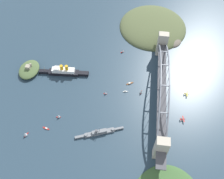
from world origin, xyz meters
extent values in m
plane|color=#283D4C|center=(0.00, 0.00, 0.00)|extent=(1400.00, 1400.00, 0.00)
cube|color=#BCB29E|center=(-102.00, 0.00, 24.66)|extent=(12.20, 17.62, 49.31)
cube|color=#BCB29E|center=(102.00, 0.00, 24.66)|extent=(12.20, 17.62, 49.31)
cube|color=#47474C|center=(0.00, 0.00, 27.27)|extent=(191.80, 13.86, 2.40)
cube|color=#47474C|center=(-120.10, 0.00, 27.27)|extent=(24.00, 13.86, 2.40)
cube|color=#47474C|center=(120.10, 0.00, 27.27)|extent=(24.00, 13.86, 2.40)
cube|color=slate|center=(-89.05, -6.24, 33.16)|extent=(21.43, 1.80, 14.54)
cube|color=slate|center=(-69.26, -6.24, 43.65)|extent=(21.14, 1.80, 12.08)
cube|color=slate|center=(-49.47, -6.24, 51.51)|extent=(20.80, 1.80, 9.59)
cube|color=slate|center=(-29.68, -6.24, 56.75)|extent=(20.41, 1.80, 7.07)
cube|color=slate|center=(-9.89, -6.24, 59.38)|extent=(20.00, 1.80, 4.50)
cube|color=slate|center=(9.89, -6.24, 59.38)|extent=(20.00, 1.80, 4.50)
cube|color=slate|center=(29.68, -6.24, 56.75)|extent=(20.41, 1.80, 7.07)
cube|color=slate|center=(49.47, -6.24, 51.51)|extent=(20.80, 1.80, 9.59)
cube|color=slate|center=(69.26, -6.24, 43.65)|extent=(21.14, 1.80, 12.08)
cube|color=slate|center=(89.05, -6.24, 33.16)|extent=(21.43, 1.80, 14.54)
cube|color=slate|center=(-89.05, 6.24, 33.16)|extent=(21.43, 1.80, 14.54)
cube|color=slate|center=(-69.26, 6.24, 43.65)|extent=(21.14, 1.80, 12.08)
cube|color=slate|center=(-49.47, 6.24, 51.51)|extent=(20.80, 1.80, 9.59)
cube|color=slate|center=(-29.68, 6.24, 56.75)|extent=(20.41, 1.80, 7.07)
cube|color=slate|center=(-9.89, 6.24, 59.38)|extent=(20.00, 1.80, 4.50)
cube|color=slate|center=(9.89, 6.24, 59.38)|extent=(20.00, 1.80, 4.50)
cube|color=slate|center=(29.68, 6.24, 56.75)|extent=(20.41, 1.80, 7.07)
cube|color=slate|center=(49.47, 6.24, 51.51)|extent=(20.80, 1.80, 9.59)
cube|color=slate|center=(69.26, 6.24, 43.65)|extent=(21.14, 1.80, 12.08)
cube|color=slate|center=(89.05, 6.24, 33.16)|extent=(21.43, 1.80, 14.54)
cube|color=slate|center=(-98.95, 0.00, 27.27)|extent=(1.40, 12.47, 1.40)
cube|color=slate|center=(-59.37, 0.00, 48.24)|extent=(1.40, 12.47, 1.40)
cube|color=slate|center=(-19.79, 0.00, 58.72)|extent=(1.40, 12.47, 1.40)
cube|color=slate|center=(19.79, 0.00, 58.72)|extent=(1.40, 12.47, 1.40)
cube|color=slate|center=(59.37, 0.00, 48.24)|extent=(1.40, 12.47, 1.40)
cube|color=slate|center=(98.95, 0.00, 27.27)|extent=(1.40, 12.47, 1.40)
cylinder|color=slate|center=(-79.16, -6.24, 33.76)|extent=(0.56, 0.56, 10.60)
cylinder|color=slate|center=(-79.16, 6.24, 33.76)|extent=(0.56, 0.56, 10.60)
cylinder|color=slate|center=(-59.37, -6.24, 38.35)|extent=(0.56, 0.56, 19.77)
cylinder|color=slate|center=(-59.37, 6.24, 38.35)|extent=(0.56, 0.56, 19.77)
cylinder|color=slate|center=(-39.58, -6.24, 41.63)|extent=(0.56, 0.56, 26.32)
cylinder|color=slate|center=(-39.58, 6.24, 41.63)|extent=(0.56, 0.56, 26.32)
cylinder|color=slate|center=(-19.79, -6.24, 43.59)|extent=(0.56, 0.56, 30.25)
cylinder|color=slate|center=(-19.79, 6.24, 43.59)|extent=(0.56, 0.56, 30.25)
cylinder|color=slate|center=(0.00, -6.24, 44.25)|extent=(0.56, 0.56, 31.56)
cylinder|color=slate|center=(0.00, 6.24, 44.25)|extent=(0.56, 0.56, 31.56)
cylinder|color=slate|center=(19.79, -6.24, 43.59)|extent=(0.56, 0.56, 30.25)
cylinder|color=slate|center=(19.79, 6.24, 43.59)|extent=(0.56, 0.56, 30.25)
cylinder|color=slate|center=(39.58, -6.24, 41.63)|extent=(0.56, 0.56, 26.32)
cylinder|color=slate|center=(39.58, 6.24, 41.63)|extent=(0.56, 0.56, 26.32)
cylinder|color=slate|center=(59.37, -6.24, 38.35)|extent=(0.56, 0.56, 19.77)
cylinder|color=slate|center=(59.37, 6.24, 38.35)|extent=(0.56, 0.56, 19.77)
cylinder|color=slate|center=(79.16, -6.24, 33.76)|extent=(0.56, 0.56, 10.60)
cylinder|color=slate|center=(79.16, 6.24, 33.76)|extent=(0.56, 0.56, 10.60)
ellipsoid|color=#515B38|center=(177.58, 16.31, 0.00)|extent=(144.34, 138.68, 30.20)
ellipsoid|color=#756B5B|center=(145.10, -21.83, 0.00)|extent=(50.52, 41.60, 16.61)
cube|color=black|center=(29.77, 170.72, 2.97)|extent=(15.45, 54.11, 5.93)
cube|color=black|center=(27.71, 206.32, 2.97)|extent=(7.82, 18.19, 5.93)
cube|color=black|center=(31.84, 135.13, 2.97)|extent=(9.18, 18.27, 5.93)
cube|color=white|center=(29.77, 170.72, 9.30)|extent=(12.82, 40.66, 6.73)
cube|color=white|center=(29.13, 181.74, 14.27)|extent=(9.77, 9.35, 3.20)
cylinder|color=gold|center=(29.66, 172.73, 17.08)|extent=(5.57, 5.57, 8.84)
cylinder|color=gold|center=(30.18, 163.72, 17.08)|extent=(5.57, 5.57, 8.84)
cylinder|color=tan|center=(27.84, 204.10, 10.93)|extent=(0.50, 0.50, 10.00)
cube|color=slate|center=(-78.11, 89.21, 1.65)|extent=(22.21, 44.69, 3.29)
cube|color=slate|center=(-67.67, 61.03, 1.65)|extent=(8.17, 15.18, 3.29)
cube|color=slate|center=(-88.55, 117.38, 1.65)|extent=(8.76, 15.40, 3.29)
cube|color=slate|center=(-78.11, 89.21, 5.15)|extent=(13.07, 23.08, 3.72)
cylinder|color=slate|center=(-70.93, 69.84, 4.39)|extent=(4.90, 4.90, 2.20)
cylinder|color=slate|center=(-85.29, 108.58, 4.39)|extent=(4.90, 4.90, 2.20)
cylinder|color=slate|center=(-78.11, 89.21, 12.01)|extent=(0.60, 0.60, 10.00)
cylinder|color=#4C4C51|center=(-79.67, 93.43, 9.21)|extent=(3.85, 3.85, 4.40)
ellipsoid|color=#4C6038|center=(27.80, 234.04, 4.63)|extent=(46.17, 35.49, 9.25)
cube|color=#9E937F|center=(27.80, 234.04, 11.05)|extent=(8.00, 8.00, 7.30)
cylinder|color=gray|center=(32.30, 230.54, 11.42)|extent=(3.60, 3.60, 8.03)
cylinder|color=#B7B7B2|center=(12.21, -45.37, 0.45)|extent=(1.38, 5.97, 0.90)
cylinder|color=#B7B7B2|center=(9.10, -45.12, 0.45)|extent=(1.38, 5.97, 0.90)
cylinder|color=maroon|center=(12.21, -45.37, 1.49)|extent=(0.14, 0.14, 1.19)
cylinder|color=maroon|center=(9.10, -45.12, 1.49)|extent=(0.14, 0.14, 1.19)
ellipsoid|color=gold|center=(10.65, -45.25, 2.65)|extent=(1.70, 7.24, 1.12)
cylinder|color=maroon|center=(10.39, -48.47, 2.65)|extent=(1.13, 0.88, 1.07)
cube|color=gold|center=(10.58, -46.14, 3.13)|extent=(11.45, 2.61, 0.20)
cube|color=gold|center=(10.91, -42.10, 2.76)|extent=(4.39, 1.45, 0.12)
cube|color=maroon|center=(10.91, -42.10, 3.96)|extent=(0.21, 1.11, 1.50)
cylinder|color=#B7B7B2|center=(-37.60, -36.71, 0.45)|extent=(2.00, 5.98, 0.90)
cylinder|color=#B7B7B2|center=(-40.76, -37.32, 0.45)|extent=(2.00, 5.98, 0.90)
cylinder|color=maroon|center=(-37.60, -36.71, 1.44)|extent=(0.14, 0.14, 1.08)
cylinder|color=maroon|center=(-40.76, -37.32, 1.44)|extent=(0.14, 0.14, 1.08)
ellipsoid|color=#B21E19|center=(-39.18, -37.01, 2.60)|extent=(2.70, 7.98, 1.24)
cylinder|color=maroon|center=(-38.51, -40.50, 2.60)|extent=(1.30, 1.01, 1.17)
cube|color=#B21E19|center=(-39.00, -37.98, 3.13)|extent=(11.38, 3.79, 0.20)
cube|color=#B21E19|center=(-39.84, -33.60, 2.73)|extent=(4.41, 1.89, 0.12)
cube|color=maroon|center=(-39.84, -33.60, 3.97)|extent=(0.33, 1.10, 1.50)
cube|color=#B2231E|center=(-80.71, 172.32, 0.42)|extent=(4.57, 7.32, 0.83)
cube|color=#B2231E|center=(-79.47, 176.69, 0.42)|extent=(2.11, 2.61, 0.83)
cube|color=#B2231E|center=(-81.95, 167.96, 0.42)|extent=(2.41, 2.69, 0.83)
cube|color=beige|center=(-80.94, 171.50, 1.35)|extent=(3.09, 3.89, 1.03)
cube|color=brown|center=(22.45, 51.20, 0.51)|extent=(6.81, 8.38, 1.02)
cube|color=brown|center=(25.09, 46.73, 0.51)|extent=(2.88, 3.16, 1.02)
cube|color=brown|center=(19.80, 55.67, 0.51)|extent=(3.20, 3.34, 1.02)
cube|color=beige|center=(21.95, 52.04, 1.71)|extent=(4.26, 4.70, 1.38)
cube|color=#B2231E|center=(-94.97, 198.84, 0.47)|extent=(5.72, 4.04, 0.94)
cube|color=#B2231E|center=(-91.71, 197.43, 0.47)|extent=(2.00, 1.57, 0.94)
cube|color=#B2231E|center=(-98.23, 200.26, 0.47)|extent=(2.08, 1.74, 0.94)
cylinder|color=tan|center=(-94.56, 198.67, 5.13)|extent=(0.16, 0.16, 8.38)
cone|color=white|center=(-95.99, 199.28, 4.71)|extent=(6.43, 6.43, 6.70)
cube|color=#B2231E|center=(-4.74, 90.97, 0.40)|extent=(2.16, 3.95, 0.81)
cube|color=#B2231E|center=(-4.42, 93.46, 0.40)|extent=(0.92, 1.34, 0.81)
cube|color=#B2231E|center=(-5.06, 88.49, 0.40)|extent=(1.07, 1.36, 0.81)
cylinder|color=tan|center=(-4.70, 91.28, 4.14)|extent=(0.16, 0.16, 6.66)
cone|color=white|center=(-4.84, 90.20, 3.81)|extent=(3.86, 3.86, 5.33)
cube|color=#B2231E|center=(96.60, 72.33, 0.42)|extent=(4.37, 4.81, 0.83)
cube|color=#B2231E|center=(94.73, 74.72, 0.42)|extent=(1.64, 1.75, 0.83)
cube|color=#B2231E|center=(98.48, 69.93, 0.42)|extent=(1.78, 1.86, 0.83)
cylinder|color=tan|center=(96.37, 72.62, 4.68)|extent=(0.16, 0.16, 7.69)
cone|color=white|center=(97.19, 71.58, 4.29)|extent=(5.87, 5.87, 6.15)
cube|color=#B2231E|center=(6.05, 30.54, 0.41)|extent=(5.13, 2.71, 0.82)
cube|color=#B2231E|center=(9.24, 29.92, 0.41)|extent=(1.75, 1.11, 0.82)
cube|color=#B2231E|center=(2.86, 31.16, 0.41)|extent=(1.78, 1.27, 0.82)
cylinder|color=tan|center=(6.45, 30.46, 5.13)|extent=(0.16, 0.16, 8.63)
cone|color=white|center=(5.05, 30.73, 4.70)|extent=(5.24, 5.24, 6.90)
cube|color=#B2231E|center=(-59.02, 158.32, 0.41)|extent=(2.33, 4.58, 0.81)
cube|color=#B2231E|center=(-59.28, 161.26, 0.41)|extent=(1.00, 1.55, 0.81)
cube|color=#B2231E|center=(-58.76, 155.38, 0.41)|extent=(1.18, 1.56, 0.81)
cylinder|color=tan|center=(-59.05, 158.69, 4.74)|extent=(0.16, 0.16, 7.84)
cone|color=white|center=(-58.94, 157.40, 4.34)|extent=(4.41, 4.41, 6.28)
cube|color=silver|center=(3.96, 57.37, 0.55)|extent=(2.68, 5.49, 1.10)
cube|color=silver|center=(4.59, 53.92, 0.55)|extent=(1.27, 1.90, 1.10)
cube|color=silver|center=(3.32, 60.82, 0.55)|extent=(1.46, 1.93, 1.10)
cube|color=beige|center=(3.84, 58.02, 1.75)|extent=(1.86, 2.84, 1.30)
camera|label=1|loc=(-241.35, 49.30, 344.58)|focal=39.72mm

